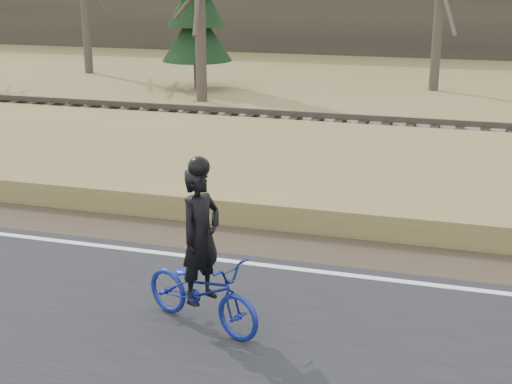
# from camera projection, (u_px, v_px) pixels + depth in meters

# --- Properties ---
(ground) EXTENTS (120.00, 120.00, 0.00)m
(ground) POSITION_uv_depth(u_px,v_px,m) (89.00, 254.00, 11.22)
(ground) COLOR olive
(ground) RESTS_ON ground
(edge_line) EXTENTS (120.00, 0.12, 0.01)m
(edge_line) POSITION_uv_depth(u_px,v_px,m) (95.00, 245.00, 11.39)
(edge_line) COLOR silver
(edge_line) RESTS_ON road
(shoulder) EXTENTS (120.00, 1.60, 0.04)m
(shoulder) POSITION_uv_depth(u_px,v_px,m) (124.00, 227.00, 12.31)
(shoulder) COLOR #473A2B
(shoulder) RESTS_ON ground
(embankment) EXTENTS (120.00, 5.00, 0.44)m
(embankment) POSITION_uv_depth(u_px,v_px,m) (188.00, 171.00, 15.00)
(embankment) COLOR olive
(embankment) RESTS_ON ground
(ballast) EXTENTS (120.00, 3.00, 0.45)m
(ballast) POSITION_uv_depth(u_px,v_px,m) (243.00, 133.00, 18.47)
(ballast) COLOR slate
(ballast) RESTS_ON ground
(railroad) EXTENTS (120.00, 2.40, 0.29)m
(railroad) POSITION_uv_depth(u_px,v_px,m) (243.00, 122.00, 18.38)
(railroad) COLOR black
(railroad) RESTS_ON ballast
(cyclist) EXTENTS (1.87, 1.23, 2.16)m
(cyclist) POSITION_uv_depth(u_px,v_px,m) (202.00, 274.00, 8.64)
(cyclist) COLOR navy
(cyclist) RESTS_ON road
(bare_tree_near_left) EXTENTS (0.36, 0.36, 6.57)m
(bare_tree_near_left) POSITION_uv_depth(u_px,v_px,m) (200.00, 1.00, 23.29)
(bare_tree_near_left) COLOR #493E35
(bare_tree_near_left) RESTS_ON ground
(conifer) EXTENTS (2.60, 2.60, 6.82)m
(conifer) POSITION_uv_depth(u_px,v_px,m) (196.00, 0.00, 25.91)
(conifer) COLOR #493E35
(conifer) RESTS_ON ground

